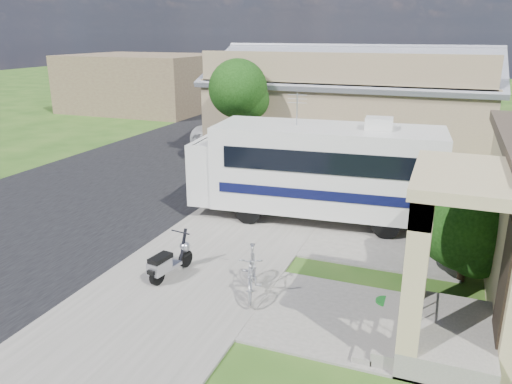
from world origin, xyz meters
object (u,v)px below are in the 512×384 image
(shrub, at_px, (472,220))
(scooter, at_px, (169,262))
(pickup_truck, at_px, (229,128))
(garden_hose, at_px, (385,305))
(van, at_px, (262,110))
(bicycle, at_px, (252,274))
(motorhome, at_px, (317,168))

(shrub, xyz_separation_m, scooter, (-6.49, -2.49, -1.05))
(shrub, xyz_separation_m, pickup_truck, (-11.26, 11.65, -0.68))
(scooter, height_order, garden_hose, scooter)
(shrub, bearing_deg, garden_hose, -128.01)
(van, bearing_deg, shrub, -62.58)
(shrub, relative_size, scooter, 1.94)
(van, xyz_separation_m, garden_hose, (10.22, -19.94, -0.80))
(pickup_truck, distance_m, van, 6.30)
(shrub, xyz_separation_m, bicycle, (-4.39, -2.49, -0.98))
(bicycle, bearing_deg, motorhome, 70.86)
(garden_hose, bearing_deg, pickup_truck, 125.35)
(bicycle, relative_size, pickup_truck, 0.30)
(shrub, relative_size, bicycle, 1.68)
(scooter, relative_size, garden_hose, 3.83)
(scooter, distance_m, bicycle, 2.10)
(shrub, height_order, scooter, shrub)
(scooter, bearing_deg, van, 113.06)
(van, bearing_deg, pickup_truck, -91.10)
(motorhome, height_order, shrub, motorhome)
(scooter, bearing_deg, bicycle, 8.28)
(bicycle, height_order, van, van)
(van, height_order, garden_hose, van)
(scooter, xyz_separation_m, garden_hose, (4.92, 0.48, -0.36))
(bicycle, bearing_deg, garden_hose, -8.24)
(garden_hose, bearing_deg, van, 117.13)
(pickup_truck, distance_m, garden_hose, 16.77)
(scooter, distance_m, garden_hose, 4.96)
(pickup_truck, relative_size, garden_hose, 14.85)
(pickup_truck, bearing_deg, garden_hose, 113.49)
(motorhome, relative_size, pickup_truck, 1.30)
(bicycle, distance_m, pickup_truck, 15.73)
(shrub, bearing_deg, bicycle, -150.42)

